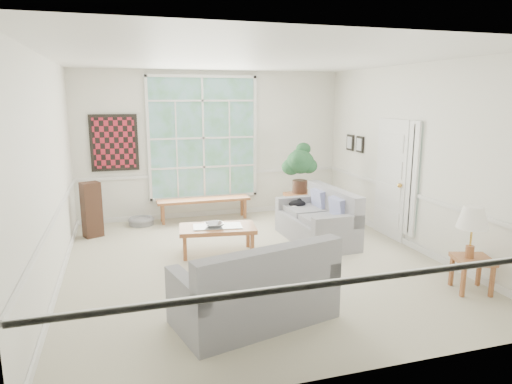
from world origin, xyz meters
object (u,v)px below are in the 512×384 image
loveseat_right (316,215)px  end_table (303,208)px  coffee_table (218,240)px  side_table (471,274)px  loveseat_front (254,280)px

loveseat_right → end_table: 1.19m
coffee_table → side_table: size_ratio=2.62×
loveseat_front → coffee_table: 2.32m
end_table → side_table: bearing=-77.6°
loveseat_front → side_table: (2.91, -0.06, -0.24)m
loveseat_front → end_table: 4.19m
side_table → loveseat_front: bearing=178.7°
end_table → coffee_table: bearing=-147.0°
coffee_table → side_table: side_table is taller
loveseat_front → loveseat_right: bearing=39.0°
loveseat_right → coffee_table: bearing=-177.2°
coffee_table → side_table: (2.83, -2.37, 0.01)m
end_table → side_table: (0.81, -3.69, -0.07)m
loveseat_right → loveseat_front: bearing=-129.4°
side_table → loveseat_right: bearing=112.5°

